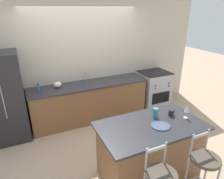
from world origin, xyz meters
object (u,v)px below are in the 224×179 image
Objects in this scene: oven_range at (153,89)px; bar_stool_far at (203,167)px; dinner_plate at (161,126)px; tumbler_cup at (155,113)px; soap_bottle at (38,88)px; pumpkin_decoration at (57,84)px; wine_glass at (187,109)px; refrigerator at (1,99)px; coffee_mug at (171,113)px.

bar_stool_far is (-1.17, -2.70, 0.14)m from oven_range.
bar_stool_far is at bearing -69.78° from dinner_plate.
soap_bottle is (-1.53, 1.85, -0.01)m from tumbler_cup.
soap_bottle reaches higher than pumpkin_decoration.
dinner_plate is 2.55m from soap_bottle.
pumpkin_decoration is at bearing 126.04° from wine_glass.
oven_range is 4.32× the size of wine_glass.
coffee_mug is (2.48, -1.88, 0.08)m from refrigerator.
soap_bottle reaches higher than dinner_plate.
tumbler_cup is at bearing 99.49° from bar_stool_far.
wine_glass reaches higher than tumbler_cup.
wine_glass is at bearing -113.81° from oven_range.
oven_range is at bearing 66.58° from bar_stool_far.
dinner_plate is at bearing -123.93° from oven_range.
wine_glass is (2.63, -2.03, 0.18)m from refrigerator.
dinner_plate is (-1.40, -2.08, 0.45)m from oven_range.
tumbler_cup reaches higher than coffee_mug.
wine_glass is at bearing -44.33° from coffee_mug.
pumpkin_decoration is at bearing 5.46° from refrigerator.
refrigerator is at bearing 131.38° from bar_stool_far.
bar_stool_far is at bearing -58.37° from soap_bottle.
dinner_plate is 1.87× the size of tumbler_cup.
dinner_plate is 1.68× the size of pumpkin_decoration.
oven_range is 2.31m from wine_glass.
oven_range is 2.89m from soap_bottle.
pumpkin_decoration reaches higher than dinner_plate.
refrigerator reaches higher than dinner_plate.
tumbler_cup is 0.81× the size of soap_bottle.
coffee_mug is at bearing -54.82° from pumpkin_decoration.
coffee_mug is 2.62m from soap_bottle.
refrigerator reaches higher than oven_range.
refrigerator is at bearing 135.99° from dinner_plate.
refrigerator is 6.30× the size of dinner_plate.
bar_stool_far reaches higher than pumpkin_decoration.
refrigerator is at bearing 142.80° from coffee_mug.
tumbler_cup is at bearing -125.71° from oven_range.
oven_range is (3.53, 0.02, -0.41)m from refrigerator.
dinner_plate is (-0.23, 0.62, 0.31)m from bar_stool_far.
soap_bottle reaches higher than coffee_mug.
pumpkin_decoration reaches higher than oven_range.
soap_bottle is at bearing 179.56° from oven_range.
wine_glass is at bearing -53.96° from pumpkin_decoration.
pumpkin_decoration is at bearing 114.77° from bar_stool_far.
oven_range is at bearing 56.07° from dinner_plate.
tumbler_cup is (-0.15, 0.87, 0.37)m from bar_stool_far.
wine_glass reaches higher than bar_stool_far.
tumbler_cup is 2.23m from pumpkin_decoration.
wine_glass is 0.24m from coffee_mug.
pumpkin_decoration is at bearing 9.52° from soap_bottle.
dinner_plate is 0.27m from tumbler_cup.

